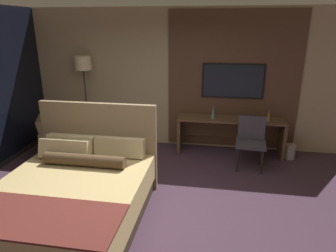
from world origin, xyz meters
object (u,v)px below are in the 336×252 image
desk_chair (251,138)px  armchair_by_window (61,140)px  tv (233,81)px  vase_short (269,116)px  vase_tall (213,112)px  desk (230,128)px  floor_lamp (84,70)px  waste_bin (289,151)px  bed (73,196)px

desk_chair → armchair_by_window: (-3.68, -0.01, -0.29)m
tv → desk_chair: (0.35, -0.79, -0.87)m
armchair_by_window → vase_short: (4.03, 0.50, 0.57)m
tv → vase_tall: (-0.35, -0.28, -0.56)m
desk → vase_tall: size_ratio=8.13×
desk_chair → vase_short: bearing=59.8°
floor_lamp → vase_tall: bearing=-2.2°
floor_lamp → waste_bin: 4.40m
vase_tall → bed: bearing=-124.0°
vase_tall → vase_short: bearing=-0.7°
floor_lamp → waste_bin: bearing=-2.1°
desk_chair → waste_bin: desk_chair is taller
vase_tall → waste_bin: size_ratio=0.91×
desk → floor_lamp: bearing=179.4°
waste_bin → bed: bearing=-142.1°
desk_chair → vase_tall: (-0.70, 0.51, 0.30)m
desk_chair → vase_tall: size_ratio=3.59×
bed → desk: size_ratio=1.05×
tv → waste_bin: bearing=-16.1°
armchair_by_window → vase_tall: size_ratio=4.26×
armchair_by_window → vase_tall: vase_tall is taller
bed → waste_bin: (3.22, 2.51, -0.22)m
waste_bin → desk_chair: bearing=-150.0°
bed → armchair_by_window: 2.40m
tv → bed: bearing=-126.1°
waste_bin → floor_lamp: bearing=177.9°
tv → armchair_by_window: (-3.33, -0.80, -1.16)m
floor_lamp → tv: bearing=3.4°
tv → armchair_by_window: 3.62m
desk → vase_tall: bearing=-168.1°
bed → tv: bearing=53.9°
tv → desk_chair: 1.23m
armchair_by_window → floor_lamp: floor_lamp is taller
bed → vase_tall: size_ratio=8.55×
tv → vase_short: bearing=-23.2°
tv → vase_tall: size_ratio=4.73×
desk_chair → waste_bin: (0.80, 0.46, -0.41)m
tv → vase_short: tv is taller
bed → desk: 3.35m
floor_lamp → vase_tall: 2.76m
desk_chair → desk: bearing=125.3°
vase_tall → vase_short: (1.04, -0.01, -0.02)m
floor_lamp → waste_bin: floor_lamp is taller
tv → desk_chair: size_ratio=1.32×
desk → vase_tall: vase_tall is taller
waste_bin → desk: bearing=173.9°
desk → armchair_by_window: armchair_by_window is taller
tv → desk_chair: tv is taller
waste_bin → armchair_by_window: bearing=-174.0°
vase_short → waste_bin: bearing=-4.4°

